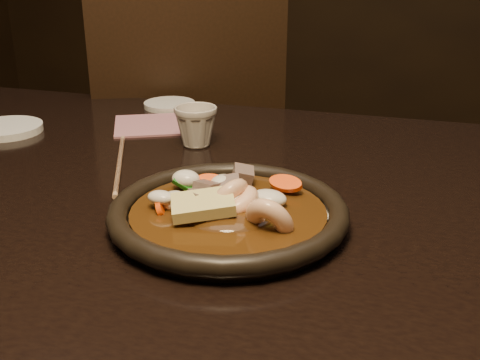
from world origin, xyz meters
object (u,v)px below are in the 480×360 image
(plate, at_px, (228,214))
(table, at_px, (174,229))
(chair, at_px, (190,161))
(tea_cup, at_px, (196,125))

(plate, bearing_deg, table, 137.93)
(chair, distance_m, plate, 0.85)
(plate, relative_size, tea_cup, 4.04)
(chair, bearing_deg, table, 85.55)
(table, height_order, plate, plate)
(table, bearing_deg, tea_cup, 98.18)
(chair, xyz_separation_m, plate, (0.34, -0.75, 0.23))
(plate, xyz_separation_m, tea_cup, (-0.15, 0.28, 0.02))
(chair, distance_m, tea_cup, 0.56)
(plate, bearing_deg, tea_cup, 117.58)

